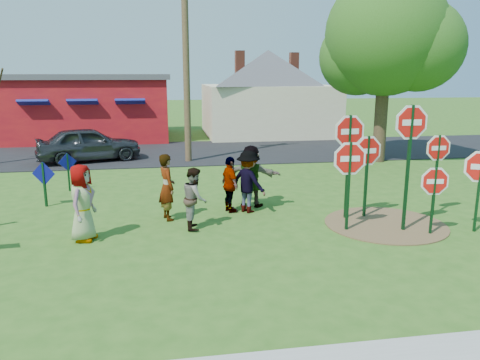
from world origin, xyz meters
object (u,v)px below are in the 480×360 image
at_px(utility_pole, 186,49).
at_px(stop_sign_d, 438,155).
at_px(person_b, 167,187).
at_px(stop_sign_c, 410,139).
at_px(suv, 89,144).
at_px(stop_sign_b, 349,141).
at_px(person_a, 82,203).
at_px(stop_sign_a, 349,166).
at_px(leafy_tree, 389,41).

bearing_deg(utility_pole, stop_sign_d, -55.70).
relative_size(stop_sign_d, person_b, 1.32).
bearing_deg(stop_sign_c, suv, 128.10).
distance_m(stop_sign_b, person_a, 7.04).
bearing_deg(utility_pole, stop_sign_c, -65.07).
xyz_separation_m(stop_sign_a, utility_pole, (-3.48, 10.29, 3.31)).
distance_m(suv, leafy_tree, 14.09).
bearing_deg(stop_sign_b, suv, 122.98).
bearing_deg(person_b, stop_sign_c, -125.77).
relative_size(suv, leafy_tree, 0.55).
xyz_separation_m(stop_sign_a, stop_sign_b, (0.35, 0.95, 0.51)).
height_order(stop_sign_c, person_b, stop_sign_c).
distance_m(person_b, utility_pole, 9.58).
relative_size(stop_sign_b, suv, 0.67).
bearing_deg(person_b, person_a, 106.09).
xyz_separation_m(stop_sign_a, person_b, (-4.53, 1.69, -0.76)).
distance_m(stop_sign_c, stop_sign_d, 2.00).
distance_m(stop_sign_a, stop_sign_c, 1.62).
relative_size(person_a, leafy_tree, 0.23).
xyz_separation_m(stop_sign_b, suv, (-8.29, 10.06, -1.37)).
distance_m(stop_sign_a, utility_pole, 11.36).
relative_size(stop_sign_a, person_a, 1.31).
distance_m(stop_sign_b, person_b, 5.09).
bearing_deg(person_b, stop_sign_b, -116.18).
xyz_separation_m(stop_sign_b, person_b, (-4.88, 0.74, -1.27)).
bearing_deg(stop_sign_d, stop_sign_c, -143.94).
xyz_separation_m(person_a, leafy_tree, (11.81, 8.63, 4.37)).
relative_size(stop_sign_c, person_a, 1.80).
height_order(suv, leafy_tree, leafy_tree).
xyz_separation_m(suv, utility_pole, (4.46, -0.73, 4.17)).
height_order(stop_sign_a, stop_sign_d, stop_sign_a).
bearing_deg(utility_pole, person_b, -96.96).
bearing_deg(stop_sign_a, person_b, 161.68).
relative_size(utility_pole, leafy_tree, 1.15).
bearing_deg(leafy_tree, stop_sign_a, -120.42).
bearing_deg(leafy_tree, utility_pole, 171.43).
height_order(stop_sign_a, stop_sign_b, stop_sign_b).
distance_m(person_b, leafy_tree, 12.97).
relative_size(person_a, suv, 0.41).
bearing_deg(stop_sign_c, stop_sign_a, 167.91).
distance_m(stop_sign_d, utility_pole, 11.85).
distance_m(stop_sign_c, person_a, 8.13).
height_order(stop_sign_d, leafy_tree, leafy_tree).
bearing_deg(suv, person_a, 170.56).
bearing_deg(stop_sign_d, person_a, -177.79).
xyz_separation_m(stop_sign_d, leafy_tree, (2.33, 8.10, 3.56)).
xyz_separation_m(stop_sign_a, person_a, (-6.55, 0.34, -0.74)).
bearing_deg(person_b, stop_sign_d, -113.80).
bearing_deg(suv, stop_sign_b, -157.39).
bearing_deg(utility_pole, stop_sign_a, -71.33).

